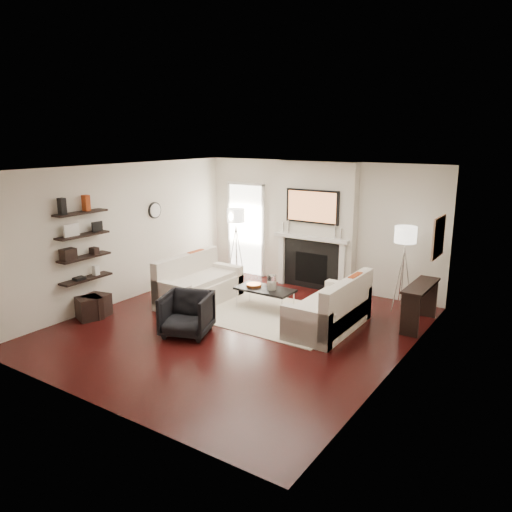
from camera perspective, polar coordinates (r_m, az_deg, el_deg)
The scene contains 71 objects.
room_envelope at distance 8.25m, azimuth -2.30°, elevation 0.53°, with size 6.00×6.00×6.00m.
chimney_breast at distance 10.66m, azimuth 6.79°, elevation 3.46°, with size 1.80×0.25×2.70m, color silver.
fireplace_surround at distance 10.72m, azimuth 6.33°, elevation -1.02°, with size 1.30×0.02×1.04m, color black.
firebox at distance 10.74m, azimuth 6.31°, elevation -1.38°, with size 0.75×0.02×0.65m, color black.
mantel_pilaster_l at distance 11.03m, azimuth 2.94°, elevation -0.38°, with size 0.12×0.08×1.10m, color white.
mantel_pilaster_r at distance 10.39m, azimuth 9.79°, elevation -1.44°, with size 0.12×0.08×1.10m, color white.
mantel_shelf at distance 10.54m, azimuth 6.29°, elevation 2.08°, with size 1.70×0.18×0.07m, color white.
tv_body at distance 10.46m, azimuth 6.45°, elevation 5.65°, with size 1.20×0.06×0.70m, color black.
tv_screen at distance 10.43m, azimuth 6.37°, elevation 5.63°, with size 1.10×0.01×0.62m, color #BF723F.
candlestick_l_tall at distance 10.78m, azimuth 3.75°, elevation 3.39°, with size 0.04×0.04×0.30m, color silver.
candlestick_l_short at distance 10.85m, azimuth 3.15°, elevation 3.30°, with size 0.04×0.04×0.24m, color silver.
candlestick_r_tall at distance 10.28m, azimuth 9.07°, elevation 2.75°, with size 0.04×0.04×0.30m, color silver.
candlestick_r_short at distance 10.24m, azimuth 9.72°, elevation 2.50°, with size 0.04×0.04×0.24m, color silver.
hallway_panel at distance 11.74m, azimuth -1.10°, elevation 3.00°, with size 0.90×0.02×2.10m, color white.
door_trim_l at distance 12.00m, azimuth -3.05°, elevation 3.22°, with size 0.06×0.06×2.16m, color white.
door_trim_r at distance 11.46m, azimuth 0.82°, elevation 2.74°, with size 0.06×0.06×2.16m, color white.
door_trim_top at distance 11.57m, azimuth -1.19°, elevation 8.25°, with size 1.02×0.06×0.06m, color white.
rug at distance 9.22m, azimuth 1.94°, elevation -6.76°, with size 2.60×2.00×0.01m, color beige.
loveseat_left_base at distance 9.93m, azimuth -6.44°, elevation -4.09°, with size 0.85×1.80×0.42m, color silver.
loveseat_left_back at distance 10.05m, azimuth -7.95°, elevation -2.04°, with size 0.18×1.80×0.80m, color silver.
loveseat_left_arm_n at distance 9.33m, azimuth -9.65°, elevation -4.80°, with size 0.85×0.18×0.60m, color silver.
loveseat_left_arm_s at distance 10.51m, azimuth -3.62°, elevation -2.51°, with size 0.85×0.18×0.60m, color silver.
loveseat_left_cushion at distance 9.82m, azimuth -6.25°, elevation -2.70°, with size 0.63×1.44×0.10m, color silver.
pillow_left_orange at distance 10.21m, azimuth -6.88°, elevation -0.56°, with size 0.10×0.42×0.42m, color #9D3813.
pillow_left_charcoal at distance 9.78m, azimuth -9.15°, elevation -1.33°, with size 0.10×0.40×0.40m, color black.
loveseat_right_base at distance 8.63m, azimuth 8.24°, elevation -6.91°, with size 0.85×1.80×0.42m, color silver.
loveseat_right_back at distance 8.40m, azimuth 10.38°, elevation -5.30°, with size 0.18×1.80×0.80m, color silver.
loveseat_right_arm_n at distance 7.92m, azimuth 5.71°, elevation -8.06°, with size 0.85×0.18×0.60m, color silver.
loveseat_right_arm_s at distance 9.30m, azimuth 10.42°, elevation -4.88°, with size 0.85×0.18×0.60m, color silver.
loveseat_right_cushion at distance 8.57m, azimuth 8.00°, elevation -5.22°, with size 0.63×1.44×0.10m, color silver.
pillow_right_orange at distance 8.60m, azimuth 11.24°, elevation -3.45°, with size 0.10×0.42×0.42m, color #9D3813.
pillow_right_charcoal at distance 8.08m, azimuth 9.59°, elevation -4.59°, with size 0.10×0.40×0.40m, color black.
coffee_table at distance 9.39m, azimuth 1.03°, elevation -3.84°, with size 1.10×0.55×0.04m, color black.
coffee_leg_nw at distance 9.54m, azimuth -2.23°, elevation -4.87°, with size 0.02×0.02×0.38m, color silver.
coffee_leg_ne at distance 9.03m, azimuth 2.96°, elevation -5.99°, with size 0.02×0.02×0.38m, color silver.
coffee_leg_sw at distance 9.89m, azimuth -0.74°, elevation -4.20°, with size 0.02×0.02×0.38m, color silver.
coffee_leg_se at distance 9.39m, azimuth 4.33°, elevation -5.23°, with size 0.02×0.02×0.38m, color silver.
hurricane_glass at distance 9.26m, azimuth 1.82°, elevation -3.05°, with size 0.17×0.17×0.29m, color white.
hurricane_candle at distance 9.28m, azimuth 1.81°, elevation -3.44°, with size 0.11×0.11×0.17m, color white.
copper_bowl at distance 9.50m, azimuth -0.24°, elevation -3.33°, with size 0.29×0.29×0.05m, color #AB4C1C.
armchair at distance 8.33m, azimuth -7.92°, elevation -6.38°, with size 0.76×0.71×0.78m, color black.
lamp_left_post at distance 11.50m, azimuth -2.27°, elevation 0.47°, with size 0.02×0.02×1.20m, color silver.
lamp_left_shade at distance 11.34m, azimuth -2.31°, elevation 4.66°, with size 0.40×0.40×0.30m, color white.
lamp_left_leg_a at distance 11.44m, azimuth -1.82°, elevation 0.40°, with size 0.02×0.02×1.25m, color silver.
lamp_left_leg_b at distance 11.61m, azimuth -2.22°, elevation 0.60°, with size 0.02×0.02×1.25m, color silver.
lamp_left_leg_c at distance 11.46m, azimuth -2.77°, elevation 0.42°, with size 0.02×0.02×1.25m, color silver.
lamp_right_post at distance 9.72m, azimuth 16.40°, elevation -2.56°, with size 0.02×0.02×1.20m, color silver.
lamp_right_shade at distance 9.53m, azimuth 16.74°, elevation 2.36°, with size 0.40×0.40×0.30m, color white.
lamp_right_leg_a at distance 9.69m, azimuth 17.01°, elevation -2.65°, with size 0.02×0.02×1.25m, color silver.
lamp_right_leg_b at distance 9.83m, azimuth 16.26°, elevation -2.38°, with size 0.02×0.02×1.25m, color silver.
lamp_right_leg_c at distance 9.65m, azimuth 15.91°, elevation -2.65°, with size 0.02×0.02×1.25m, color silver.
console_top at distance 8.95m, azimuth 18.36°, elevation -3.23°, with size 0.35×1.20×0.04m, color black.
console_leg_n at distance 8.56m, azimuth 17.17°, elevation -6.56°, with size 0.30×0.04×0.71m, color black.
console_leg_s at distance 9.57m, azimuth 19.08°, elevation -4.56°, with size 0.30×0.04×0.71m, color black.
wall_art at distance 8.94m, azimuth 20.14°, elevation 2.03°, with size 0.03×0.70×0.70m, color #AF7E57.
shelf_bottom at distance 9.51m, azimuth -18.83°, elevation -2.47°, with size 0.25×1.00×0.04m, color black.
shelf_lower at distance 9.41m, azimuth -19.02°, elevation -0.13°, with size 0.25×1.00×0.04m, color black.
shelf_upper at distance 9.33m, azimuth -19.21°, elevation 2.26°, with size 0.25×1.00×0.04m, color black.
shelf_top at distance 9.27m, azimuth -19.40°, elevation 4.68°, with size 0.25×1.00×0.04m, color black.
decor_magfile_a at distance 9.03m, azimuth -21.29°, elevation 5.32°, with size 0.12×0.10×0.28m, color black.
decor_magfile_b at distance 9.32m, azimuth -18.85°, elevation 5.75°, with size 0.12×0.10×0.28m, color #9D3813.
decor_frame_a at distance 9.18m, azimuth -20.35°, elevation 2.80°, with size 0.04×0.30×0.22m, color white.
decor_frame_b at distance 9.51m, azimuth -17.70°, elevation 3.23°, with size 0.04×0.22×0.18m, color black.
decor_wine_rack at distance 9.20m, azimuth -20.67°, elevation 0.18°, with size 0.18×0.25×0.20m, color black.
decor_box_small at distance 9.53m, azimuth -18.01°, elevation 0.59°, with size 0.15×0.12×0.12m, color black.
decor_books at distance 9.41m, azimuth -19.56°, elevation -2.42°, with size 0.14×0.20×0.05m, color black.
decor_box_tall at distance 9.61m, azimuth -17.84°, elevation -1.56°, with size 0.10×0.10×0.18m, color white.
clock_rim at distance 10.61m, azimuth -11.51°, elevation 5.14°, with size 0.34×0.34×0.04m, color black.
clock_face at distance 10.59m, azimuth -11.42°, elevation 5.13°, with size 0.29×0.29×0.01m, color white.
ottoman_near at distance 9.58m, azimuth -17.74°, elevation -5.40°, with size 0.40×0.40×0.40m, color black.
ottoman_far at distance 9.49m, azimuth -18.52°, elevation -5.66°, with size 0.40×0.40×0.40m, color black.
Camera 1 is at (4.71, -6.50, 3.23)m, focal length 35.00 mm.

